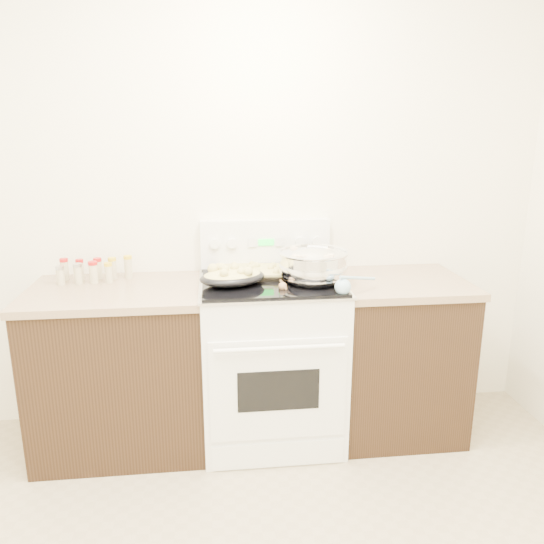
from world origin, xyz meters
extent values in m
cube|color=white|center=(0.00, 1.77, 1.35)|extent=(4.00, 0.05, 2.70)
cube|color=black|center=(-0.48, 1.43, 0.44)|extent=(0.90, 0.64, 0.88)
cube|color=brown|center=(-0.48, 1.43, 0.90)|extent=(0.93, 0.67, 0.04)
cube|color=black|center=(1.08, 1.43, 0.44)|extent=(0.70, 0.64, 0.88)
cube|color=brown|center=(1.08, 1.43, 0.90)|extent=(0.73, 0.67, 0.04)
cube|color=white|center=(0.35, 1.42, 0.46)|extent=(0.76, 0.66, 0.92)
cube|color=white|center=(0.35, 1.08, 0.45)|extent=(0.70, 0.01, 0.55)
cube|color=black|center=(0.35, 1.08, 0.46)|extent=(0.42, 0.01, 0.22)
cylinder|color=white|center=(0.35, 1.04, 0.70)|extent=(0.65, 0.02, 0.02)
cube|color=white|center=(0.35, 1.09, 0.08)|extent=(0.70, 0.01, 0.14)
cube|color=silver|center=(0.35, 1.42, 0.93)|extent=(0.78, 0.68, 0.01)
cube|color=black|center=(0.35, 1.42, 0.94)|extent=(0.74, 0.64, 0.01)
cube|color=white|center=(0.35, 1.72, 1.08)|extent=(0.76, 0.07, 0.28)
cylinder|color=white|center=(0.05, 1.67, 1.10)|extent=(0.06, 0.02, 0.06)
cylinder|color=white|center=(0.15, 1.67, 1.10)|extent=(0.06, 0.02, 0.06)
cylinder|color=white|center=(0.55, 1.67, 1.10)|extent=(0.06, 0.02, 0.06)
cylinder|color=white|center=(0.65, 1.67, 1.10)|extent=(0.06, 0.02, 0.06)
cube|color=#19E533|center=(0.35, 1.67, 1.10)|extent=(0.09, 0.00, 0.04)
cube|color=silver|center=(0.27, 1.67, 1.10)|extent=(0.05, 0.00, 0.05)
cube|color=silver|center=(0.43, 1.67, 1.10)|extent=(0.05, 0.00, 0.05)
ellipsoid|color=silver|center=(0.57, 1.36, 1.02)|extent=(0.39, 0.39, 0.22)
cylinder|color=silver|center=(0.57, 1.36, 0.95)|extent=(0.20, 0.20, 0.01)
torus|color=silver|center=(0.57, 1.36, 1.11)|extent=(0.38, 0.38, 0.02)
cylinder|color=silver|center=(0.57, 1.36, 1.04)|extent=(0.35, 0.35, 0.12)
cylinder|color=brown|center=(0.57, 1.36, 1.09)|extent=(0.33, 0.33, 0.00)
cube|color=#FAE1B9|center=(0.48, 1.27, 1.10)|extent=(0.04, 0.04, 0.02)
cube|color=#FAE1B9|center=(0.51, 1.28, 1.10)|extent=(0.03, 0.03, 0.02)
cube|color=#FAE1B9|center=(0.58, 1.45, 1.10)|extent=(0.04, 0.04, 0.02)
cube|color=#FAE1B9|center=(0.61, 1.31, 1.10)|extent=(0.04, 0.04, 0.03)
cube|color=#FAE1B9|center=(0.61, 1.29, 1.10)|extent=(0.04, 0.04, 0.03)
cube|color=#FAE1B9|center=(0.61, 1.35, 1.10)|extent=(0.04, 0.04, 0.03)
cube|color=#FAE1B9|center=(0.46, 1.27, 1.10)|extent=(0.04, 0.04, 0.03)
cube|color=#FAE1B9|center=(0.61, 1.31, 1.10)|extent=(0.05, 0.05, 0.03)
cube|color=#FAE1B9|center=(0.64, 1.27, 1.10)|extent=(0.04, 0.04, 0.03)
cube|color=#FAE1B9|center=(0.48, 1.47, 1.10)|extent=(0.04, 0.04, 0.03)
cube|color=#FAE1B9|center=(0.57, 1.36, 1.10)|extent=(0.04, 0.04, 0.03)
cube|color=#FAE1B9|center=(0.60, 1.34, 1.10)|extent=(0.03, 0.03, 0.02)
cube|color=#FAE1B9|center=(0.63, 1.38, 1.10)|extent=(0.03, 0.03, 0.02)
cube|color=#FAE1B9|center=(0.66, 1.41, 1.10)|extent=(0.03, 0.03, 0.02)
cube|color=#FAE1B9|center=(0.62, 1.25, 1.10)|extent=(0.03, 0.03, 0.02)
ellipsoid|color=black|center=(0.14, 1.34, 0.98)|extent=(0.41, 0.34, 0.08)
ellipsoid|color=#D3C470|center=(0.14, 1.34, 1.00)|extent=(0.37, 0.30, 0.06)
sphere|color=#D3C470|center=(0.18, 1.30, 1.03)|extent=(0.04, 0.04, 0.04)
sphere|color=#D3C470|center=(0.08, 1.39, 1.03)|extent=(0.05, 0.05, 0.05)
sphere|color=#D3C470|center=(0.04, 1.37, 1.03)|extent=(0.06, 0.06, 0.06)
sphere|color=#D3C470|center=(0.10, 1.34, 1.03)|extent=(0.04, 0.04, 0.04)
sphere|color=#D3C470|center=(0.15, 1.37, 1.03)|extent=(0.05, 0.05, 0.05)
sphere|color=#D3C470|center=(0.07, 1.41, 1.03)|extent=(0.04, 0.04, 0.04)
sphere|color=#D3C470|center=(0.22, 1.29, 1.03)|extent=(0.05, 0.05, 0.05)
sphere|color=#D3C470|center=(0.09, 1.27, 1.03)|extent=(0.05, 0.05, 0.05)
cube|color=black|center=(0.26, 1.54, 0.95)|extent=(0.49, 0.37, 0.02)
cube|color=#D3C470|center=(0.26, 1.54, 0.97)|extent=(0.44, 0.32, 0.02)
sphere|color=#D3C470|center=(0.29, 1.60, 0.98)|extent=(0.04, 0.04, 0.04)
sphere|color=#D3C470|center=(0.26, 1.64, 0.98)|extent=(0.04, 0.04, 0.04)
sphere|color=#D3C470|center=(0.38, 1.59, 0.98)|extent=(0.03, 0.03, 0.03)
sphere|color=#D3C470|center=(0.27, 1.59, 0.98)|extent=(0.03, 0.03, 0.03)
sphere|color=#D3C470|center=(0.25, 1.55, 0.98)|extent=(0.04, 0.04, 0.04)
sphere|color=#D3C470|center=(0.13, 1.51, 0.98)|extent=(0.04, 0.04, 0.04)
sphere|color=#D3C470|center=(0.36, 1.54, 0.98)|extent=(0.04, 0.04, 0.04)
sphere|color=#D3C470|center=(0.16, 1.63, 0.98)|extent=(0.03, 0.03, 0.03)
sphere|color=#D3C470|center=(0.28, 1.48, 0.98)|extent=(0.04, 0.04, 0.04)
sphere|color=#D3C470|center=(0.38, 1.44, 0.98)|extent=(0.04, 0.04, 0.04)
cylinder|color=#A07249|center=(0.40, 1.36, 0.95)|extent=(0.03, 0.27, 0.01)
sphere|color=#A07249|center=(0.39, 1.25, 0.96)|extent=(0.04, 0.04, 0.04)
sphere|color=#89B2CD|center=(0.68, 1.14, 0.98)|extent=(0.08, 0.08, 0.08)
cylinder|color=#89B2CD|center=(0.77, 1.20, 1.00)|extent=(0.23, 0.16, 0.07)
cylinder|color=#BFB28C|center=(-0.78, 1.62, 0.97)|extent=(0.04, 0.04, 0.11)
cylinder|color=#B21414|center=(-0.78, 1.62, 1.04)|extent=(0.05, 0.05, 0.02)
cylinder|color=#BFB28C|center=(-0.70, 1.64, 0.97)|extent=(0.04, 0.04, 0.10)
cylinder|color=#B21414|center=(-0.70, 1.64, 1.02)|extent=(0.04, 0.04, 0.02)
cylinder|color=#BFB28C|center=(-0.60, 1.64, 0.97)|extent=(0.04, 0.04, 0.10)
cylinder|color=#B21414|center=(-0.60, 1.64, 1.03)|extent=(0.05, 0.05, 0.02)
cylinder|color=#BFB28C|center=(-0.52, 1.63, 0.97)|extent=(0.04, 0.04, 0.10)
cylinder|color=gold|center=(-0.52, 1.63, 1.03)|extent=(0.05, 0.05, 0.02)
cylinder|color=#BFB28C|center=(-0.44, 1.63, 0.98)|extent=(0.04, 0.04, 0.11)
cylinder|color=gold|center=(-0.44, 1.63, 1.04)|extent=(0.05, 0.05, 0.02)
cylinder|color=#BFB28C|center=(-0.78, 1.53, 0.96)|extent=(0.04, 0.04, 0.09)
cylinder|color=#B2B2B7|center=(-0.78, 1.53, 1.02)|extent=(0.04, 0.04, 0.02)
cylinder|color=#BFB28C|center=(-0.69, 1.54, 0.97)|extent=(0.05, 0.05, 0.10)
cylinder|color=#B2B2B7|center=(-0.69, 1.54, 1.02)|extent=(0.05, 0.05, 0.02)
cylinder|color=#BFB28C|center=(-0.61, 1.54, 0.97)|extent=(0.05, 0.05, 0.10)
cylinder|color=#B21414|center=(-0.61, 1.54, 1.03)|extent=(0.05, 0.05, 0.02)
cylinder|color=#BFB28C|center=(-0.53, 1.54, 0.97)|extent=(0.04, 0.04, 0.09)
cylinder|color=gold|center=(-0.53, 1.54, 1.02)|extent=(0.04, 0.04, 0.02)
camera|label=1|loc=(0.04, -1.33, 1.74)|focal=35.00mm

